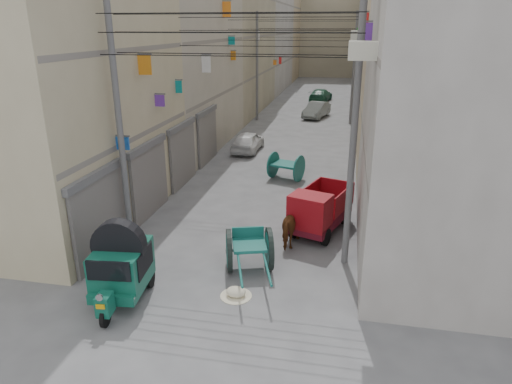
% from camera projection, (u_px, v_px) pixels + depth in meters
% --- Properties ---
extents(ground, '(140.00, 140.00, 0.00)m').
position_uv_depth(ground, '(163.00, 383.00, 9.46)').
color(ground, '#4E4E51').
rests_on(ground, ground).
extents(building_row_left, '(8.00, 62.00, 14.00)m').
position_uv_depth(building_row_left, '(222.00, 32.00, 40.16)').
color(building_row_left, tan).
rests_on(building_row_left, ground).
extents(building_row_right, '(8.00, 62.00, 14.00)m').
position_uv_depth(building_row_right, '(411.00, 33.00, 37.19)').
color(building_row_right, '#A7A29D').
rests_on(building_row_right, ground).
extents(end_cap_building, '(22.00, 10.00, 13.00)m').
position_uv_depth(end_cap_building, '(330.00, 29.00, 68.02)').
color(end_cap_building, '#9F957D').
rests_on(end_cap_building, ground).
extents(shutters_left, '(0.18, 14.40, 2.88)m').
position_uv_depth(shutters_left, '(168.00, 164.00, 19.23)').
color(shutters_left, '#48484D').
rests_on(shutters_left, ground).
extents(signboards, '(8.22, 40.52, 5.67)m').
position_uv_depth(signboards, '(294.00, 87.00, 28.23)').
color(signboards, '#0B797B').
rests_on(signboards, ground).
extents(ac_units, '(0.70, 6.55, 3.35)m').
position_uv_depth(ac_units, '(364.00, 9.00, 13.29)').
color(ac_units, beige).
rests_on(ac_units, ground).
extents(utility_poles, '(7.40, 22.20, 8.00)m').
position_uv_depth(utility_poles, '(283.00, 87.00, 23.74)').
color(utility_poles, '#555557').
rests_on(utility_poles, ground).
extents(overhead_cables, '(7.40, 22.52, 1.12)m').
position_uv_depth(overhead_cables, '(276.00, 31.00, 20.40)').
color(overhead_cables, black).
rests_on(overhead_cables, ground).
extents(auto_rickshaw, '(1.60, 2.53, 1.74)m').
position_uv_depth(auto_rickshaw, '(121.00, 264.00, 12.09)').
color(auto_rickshaw, black).
rests_on(auto_rickshaw, ground).
extents(tonga_cart, '(1.89, 3.08, 1.30)m').
position_uv_depth(tonga_cart, '(249.00, 249.00, 13.66)').
color(tonga_cart, black).
rests_on(tonga_cart, ground).
extents(mini_truck, '(2.23, 3.29, 1.70)m').
position_uv_depth(mini_truck, '(317.00, 213.00, 15.94)').
color(mini_truck, black).
rests_on(mini_truck, ground).
extents(second_cart, '(1.77, 1.66, 1.28)m').
position_uv_depth(second_cart, '(286.00, 166.00, 21.80)').
color(second_cart, '#145850').
rests_on(second_cart, ground).
extents(feed_sack, '(0.54, 0.43, 0.27)m').
position_uv_depth(feed_sack, '(236.00, 292.00, 12.45)').
color(feed_sack, beige).
rests_on(feed_sack, ground).
extents(horse, '(1.02, 1.79, 1.43)m').
position_uv_depth(horse, '(297.00, 224.00, 15.30)').
color(horse, maroon).
rests_on(horse, ground).
extents(distant_car_white, '(1.51, 3.52, 1.18)m').
position_uv_depth(distant_car_white, '(248.00, 141.00, 26.80)').
color(distant_car_white, silver).
rests_on(distant_car_white, ground).
extents(distant_car_grey, '(2.15, 3.93, 1.23)m').
position_uv_depth(distant_car_grey, '(317.00, 110.00, 36.72)').
color(distant_car_grey, slate).
rests_on(distant_car_grey, ground).
extents(distant_car_green, '(2.28, 4.37, 1.21)m').
position_uv_depth(distant_car_green, '(321.00, 95.00, 44.65)').
color(distant_car_green, '#1B5138').
rests_on(distant_car_green, ground).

